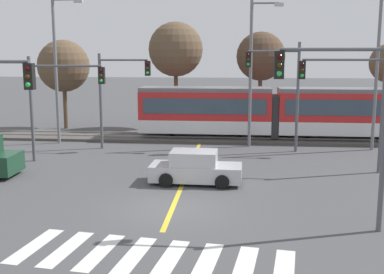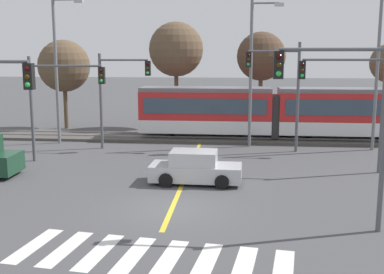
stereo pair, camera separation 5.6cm
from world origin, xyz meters
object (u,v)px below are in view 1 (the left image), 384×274
Objects in this scene: sedan_crossing at (196,168)px; bare_tree_east at (261,57)px; traffic_light_near_right at (349,105)px; street_lamp_west at (58,63)px; traffic_light_mid_left at (57,93)px; traffic_light_mid_right at (354,92)px; traffic_light_far_right at (281,82)px; bare_tree_west at (176,50)px; bare_tree_far_west at (63,66)px; street_lamp_east at (381,60)px; street_lamp_centre at (253,66)px; light_rail_tram at (274,110)px; traffic_light_far_left at (117,87)px.

sedan_crossing is 0.56× the size of bare_tree_east.
street_lamp_west is (-15.27, 14.62, 1.05)m from traffic_light_near_right.
sedan_crossing is 0.73× the size of traffic_light_mid_left.
sedan_crossing is at bearing -159.52° from traffic_light_mid_right.
street_lamp_west reaches higher than traffic_light_mid_left.
traffic_light_far_right is 11.46m from bare_tree_west.
sedan_crossing is 17.44m from bare_tree_west.
bare_tree_far_west is at bearing 107.25° from street_lamp_west.
traffic_light_mid_left is 0.59× the size of street_lamp_east.
traffic_light_near_right is 23.46m from bare_tree_west.
bare_tree_east reaches higher than bare_tree_far_west.
street_lamp_centre reaches higher than traffic_light_far_right.
sedan_crossing is at bearing -119.85° from traffic_light_far_right.
bare_tree_east is (-0.80, 9.33, 1.41)m from traffic_light_far_right.
bare_tree_east is (-1.83, 22.62, 1.39)m from traffic_light_near_right.
street_lamp_west is 6.50m from bare_tree_far_west.
street_lamp_east is at bearing -0.98° from street_lamp_west.
street_lamp_east reaches higher than bare_tree_east.
street_lamp_centre reaches higher than bare_tree_west.
traffic_light_mid_right is (3.19, -8.87, 2.01)m from light_rail_tram.
traffic_light_mid_left is (-2.38, -3.87, -0.08)m from traffic_light_far_left.
bare_tree_east is at bearing 45.89° from traffic_light_far_left.
light_rail_tram is 1.88× the size of street_lamp_east.
bare_tree_east is at bearing 105.43° from traffic_light_mid_right.
traffic_light_mid_left is 12.10m from street_lamp_centre.
bare_tree_far_west is (-16.11, 3.60, 2.88)m from light_rail_tram.
sedan_crossing is at bearing -140.10° from street_lamp_east.
street_lamp_east is at bearing -3.14° from street_lamp_centre.
traffic_light_near_right reaches higher than light_rail_tram.
street_lamp_west reaches higher than traffic_light_far_left.
street_lamp_east is at bearing -16.44° from bare_tree_far_west.
bare_tree_far_west reaches higher than traffic_light_far_right.
bare_tree_west is (4.92, 12.51, 2.38)m from traffic_light_mid_left.
street_lamp_centre is 1.21× the size of bare_tree_east.
bare_tree_far_west is at bearing 129.56° from traffic_light_near_right.
street_lamp_west reaches higher than traffic_light_mid_right.
traffic_light_mid_left is 13.00m from traffic_light_far_right.
bare_tree_west is at bearing 111.24° from traffic_light_near_right.
traffic_light_far_right is at bearing -48.79° from bare_tree_west.
traffic_light_mid_left is 0.69× the size of bare_tree_west.
light_rail_tram is 6.54m from bare_tree_east.
bare_tree_east is (13.44, 8.00, 0.34)m from street_lamp_west.
bare_tree_west is at bearing 68.52° from traffic_light_mid_left.
traffic_light_far_right is at bearing -170.72° from street_lamp_east.
traffic_light_far_right is (9.98, 0.14, 0.35)m from traffic_light_far_left.
traffic_light_near_right is 21.17m from street_lamp_west.
bare_tree_west reaches higher than sedan_crossing.
sedan_crossing is 9.65m from traffic_light_far_right.
traffic_light_mid_right is at bearing -20.10° from traffic_light_far_left.
bare_tree_far_west is 0.83× the size of bare_tree_west.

